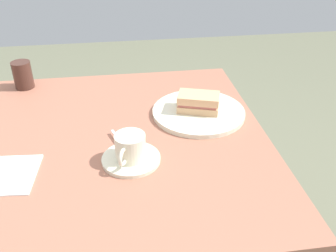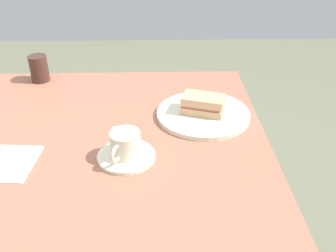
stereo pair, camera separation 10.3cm
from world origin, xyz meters
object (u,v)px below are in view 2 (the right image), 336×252
at_px(spoon, 119,139).
at_px(drinking_glass, 39,68).
at_px(dining_table, 43,162).
at_px(coffee_saucer, 126,156).
at_px(sandwich_front, 203,104).
at_px(napkin, 4,163).
at_px(sandwich_plate, 203,114).
at_px(coffee_cup, 125,144).

height_order(spoon, drinking_glass, drinking_glass).
xyz_separation_m(dining_table, drinking_glass, (-0.08, 0.37, 0.13)).
bearing_deg(dining_table, coffee_saucer, -22.84).
relative_size(dining_table, drinking_glass, 13.68).
distance_m(sandwich_front, coffee_saucer, 0.30).
relative_size(dining_table, spoon, 13.12).
relative_size(sandwich_front, napkin, 0.92).
bearing_deg(spoon, drinking_glass, 127.78).
bearing_deg(drinking_glass, napkin, -85.82).
height_order(sandwich_plate, sandwich_front, sandwich_front).
bearing_deg(drinking_glass, spoon, -52.22).
height_order(dining_table, drinking_glass, drinking_glass).
bearing_deg(dining_table, sandwich_front, 12.01).
bearing_deg(spoon, napkin, -162.90).
xyz_separation_m(sandwich_plate, spoon, (-0.24, -0.14, 0.01)).
xyz_separation_m(dining_table, napkin, (-0.05, -0.12, 0.09)).
distance_m(dining_table, drinking_glass, 0.40).
distance_m(spoon, napkin, 0.29).
bearing_deg(napkin, drinking_glass, 94.18).
relative_size(dining_table, sandwich_plate, 4.54).
relative_size(coffee_saucer, drinking_glass, 1.59).
height_order(sandwich_plate, drinking_glass, drinking_glass).
distance_m(coffee_cup, drinking_glass, 0.58).
distance_m(sandwich_plate, coffee_saucer, 0.30).
relative_size(spoon, napkin, 0.65).
relative_size(sandwich_front, drinking_glass, 1.48).
height_order(sandwich_plate, napkin, sandwich_plate).
xyz_separation_m(sandwich_plate, drinking_glass, (-0.56, 0.27, 0.04)).
xyz_separation_m(sandwich_front, drinking_glass, (-0.55, 0.27, 0.01)).
distance_m(sandwich_plate, coffee_cup, 0.30).
height_order(sandwich_front, spoon, sandwich_front).
xyz_separation_m(coffee_saucer, drinking_glass, (-0.34, 0.48, 0.04)).
bearing_deg(sandwich_front, coffee_cup, -136.03).
height_order(sandwich_front, coffee_cup, coffee_cup).
bearing_deg(coffee_saucer, spoon, 108.67).
relative_size(coffee_cup, napkin, 0.68).
height_order(coffee_cup, drinking_glass, drinking_glass).
distance_m(spoon, drinking_glass, 0.52).
bearing_deg(coffee_saucer, napkin, -176.89).
distance_m(coffee_saucer, drinking_glass, 0.59).
xyz_separation_m(coffee_saucer, napkin, (-0.30, -0.02, -0.00)).
height_order(sandwich_front, drinking_glass, drinking_glass).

